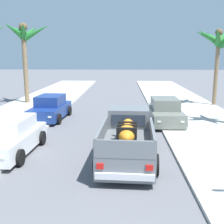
% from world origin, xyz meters
% --- Properties ---
extents(sidewalk_right, '(5.39, 60.00, 0.12)m').
position_xyz_m(sidewalk_right, '(5.87, 12.00, 0.06)').
color(sidewalk_right, beige).
rests_on(sidewalk_right, ground).
extents(curb_left, '(0.16, 60.00, 0.10)m').
position_xyz_m(curb_left, '(-4.58, 12.00, 0.05)').
color(curb_left, silver).
rests_on(curb_left, ground).
extents(curb_right, '(0.16, 60.00, 0.10)m').
position_xyz_m(curb_right, '(4.58, 12.00, 0.05)').
color(curb_right, silver).
rests_on(curb_right, ground).
extents(pickup_truck, '(2.41, 5.30, 1.80)m').
position_xyz_m(pickup_truck, '(1.26, 8.13, 0.81)').
color(pickup_truck, slate).
rests_on(pickup_truck, ground).
extents(car_left_near, '(2.21, 4.34, 1.54)m').
position_xyz_m(car_left_near, '(-3.60, 15.13, 0.71)').
color(car_left_near, navy).
rests_on(car_left_near, ground).
extents(car_right_near, '(2.16, 4.32, 1.54)m').
position_xyz_m(car_right_near, '(-3.62, 8.54, 0.71)').
color(car_right_near, silver).
rests_on(car_right_near, ground).
extents(car_left_mid, '(2.04, 4.27, 1.54)m').
position_xyz_m(car_left_mid, '(3.58, 14.18, 0.71)').
color(car_left_mid, slate).
rests_on(car_left_mid, ground).
extents(palm_tree_left_fore, '(3.62, 3.54, 6.16)m').
position_xyz_m(palm_tree_left_fore, '(8.35, 20.35, 5.15)').
color(palm_tree_left_fore, '#846B4C').
rests_on(palm_tree_left_fore, ground).
extents(palm_tree_right_fore, '(3.70, 3.81, 6.66)m').
position_xyz_m(palm_tree_right_fore, '(-7.04, 20.87, 5.46)').
color(palm_tree_right_fore, '#846B4C').
rests_on(palm_tree_right_fore, ground).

